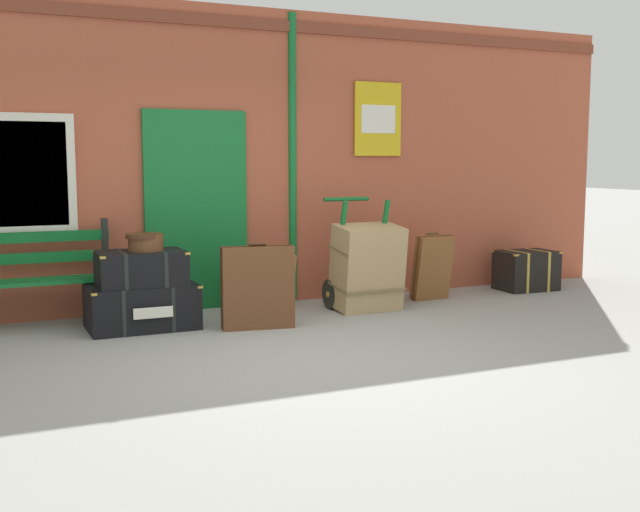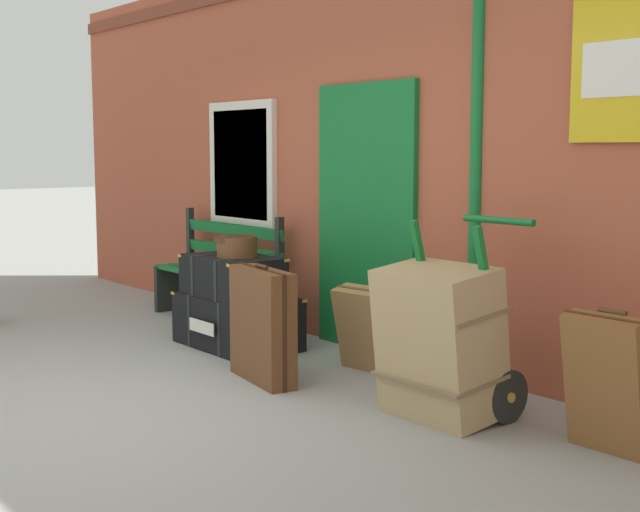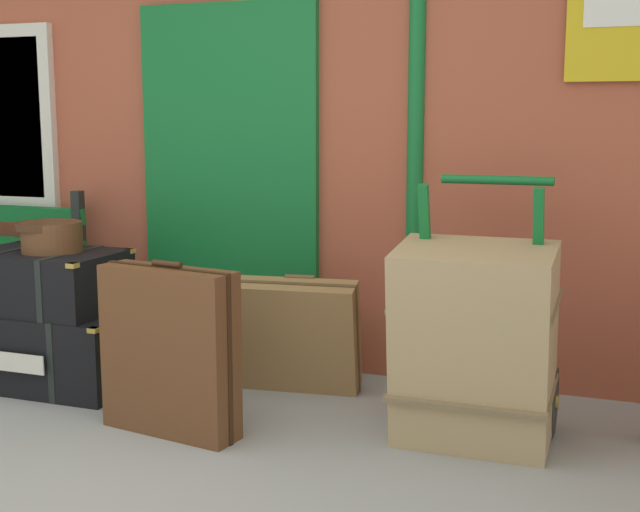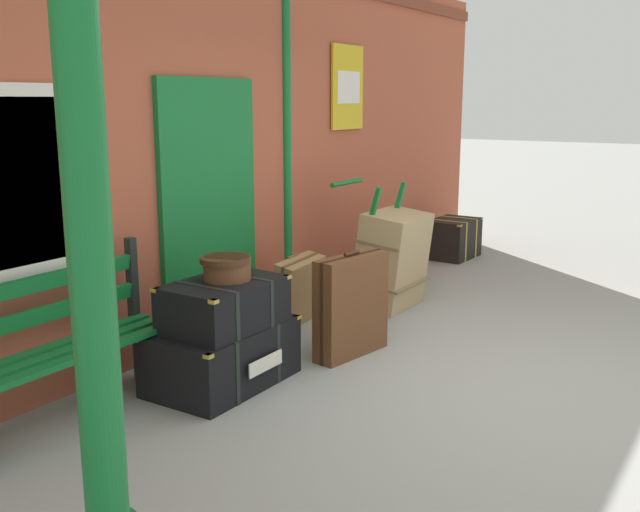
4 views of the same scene
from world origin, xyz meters
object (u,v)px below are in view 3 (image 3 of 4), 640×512
round_hatbox (51,234)px  suitcase_caramel (169,351)px  porters_trolley (480,375)px  suitcase_slate (298,335)px  steamer_trunk_middle (45,280)px  large_brown_trunk (474,345)px  steamer_trunk_base (54,345)px

round_hatbox → suitcase_caramel: round_hatbox is taller
porters_trolley → suitcase_slate: porters_trolley is taller
steamer_trunk_middle → large_brown_trunk: 2.35m
steamer_trunk_middle → steamer_trunk_base: bearing=82.1°
steamer_trunk_base → steamer_trunk_middle: bearing=-97.9°
steamer_trunk_middle → porters_trolley: (2.35, 0.10, -0.31)m
suitcase_caramel → suitcase_slate: suitcase_caramel is taller
suitcase_caramel → steamer_trunk_base: bearing=155.7°
porters_trolley → suitcase_slate: size_ratio=1.75×
round_hatbox → porters_trolley: size_ratio=0.30×
round_hatbox → porters_trolley: porters_trolley is taller
steamer_trunk_base → porters_trolley: 2.35m
suitcase_slate → porters_trolley: bearing=-13.6°
steamer_trunk_base → large_brown_trunk: 2.36m
steamer_trunk_middle → large_brown_trunk: (2.35, -0.08, -0.12)m
steamer_trunk_base → suitcase_caramel: 1.11m
steamer_trunk_base → suitcase_caramel: suitcase_caramel is taller
suitcase_caramel → suitcase_slate: bearing=65.8°
round_hatbox → large_brown_trunk: size_ratio=0.38×
round_hatbox → suitcase_slate: bearing=14.4°
large_brown_trunk → suitcase_slate: bearing=157.2°
porters_trolley → large_brown_trunk: (-0.00, -0.18, 0.19)m
round_hatbox → steamer_trunk_middle: bearing=-169.2°
porters_trolley → steamer_trunk_middle: bearing=-177.6°
steamer_trunk_middle → porters_trolley: 2.37m
steamer_trunk_middle → porters_trolley: size_ratio=0.70×
steamer_trunk_middle → large_brown_trunk: large_brown_trunk is taller
porters_trolley → round_hatbox: bearing=-177.8°
steamer_trunk_base → porters_trolley: bearing=1.5°
steamer_trunk_middle → suitcase_slate: steamer_trunk_middle is taller
steamer_trunk_base → suitcase_slate: bearing=12.9°
steamer_trunk_base → round_hatbox: size_ratio=2.91×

